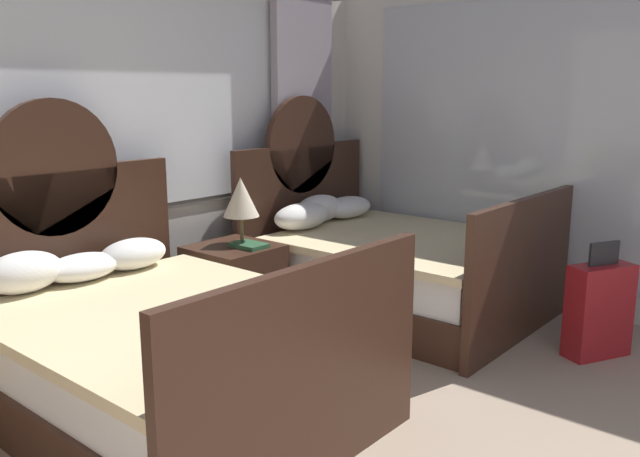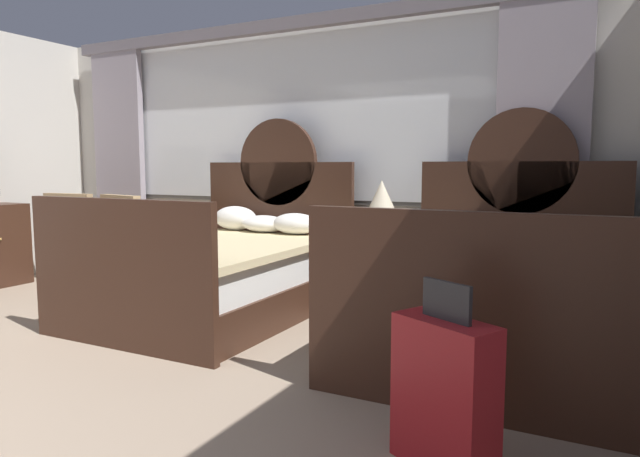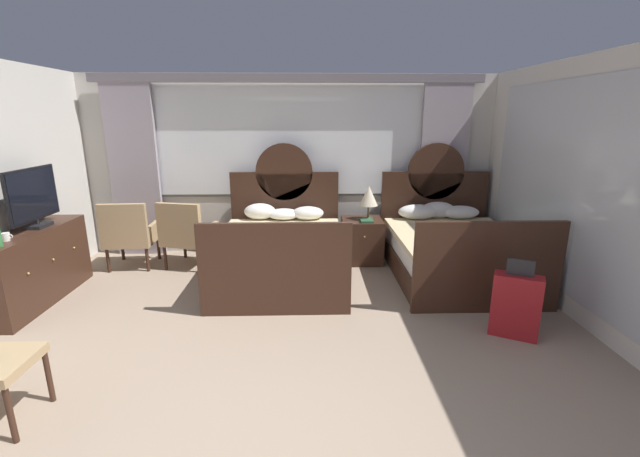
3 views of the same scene
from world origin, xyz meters
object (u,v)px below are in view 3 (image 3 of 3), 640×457
Objects in this scene: book_on_nightstand at (366,220)px; dresser_minibar at (34,267)px; bed_near_mirror at (452,249)px; suitcase_on_floor at (516,305)px; nightstand_between_beds at (362,240)px; armchair_by_window_centre at (129,233)px; cup_on_dresser at (6,237)px; armchair_by_window_left at (187,233)px; bed_near_window at (282,251)px; tv_flatscreen at (33,197)px; table_lamp_on_nightstand at (369,196)px.

dresser_minibar reaches higher than book_on_nightstand.
bed_near_mirror is 2.71× the size of suitcase_on_floor.
nightstand_between_beds is at bearing 18.38° from dresser_minibar.
armchair_by_window_centre reaches higher than nightstand_between_beds.
cup_on_dresser is 0.11× the size of armchair_by_window_left.
bed_near_window is 2.71× the size of suitcase_on_floor.
armchair_by_window_left is 0.80m from armchair_by_window_centre.
cup_on_dresser is at bearing -168.01° from bed_near_mirror.
cup_on_dresser is (0.01, -0.54, -0.31)m from tv_flatscreen.
bed_near_window reaches higher than book_on_nightstand.
book_on_nightstand is (1.19, 0.52, 0.29)m from bed_near_window.
armchair_by_window_left is at bearing -175.60° from nightstand_between_beds.
bed_near_window is 3.35× the size of nightstand_between_beds.
bed_near_mirror is 1.37m from table_lamp_on_nightstand.
tv_flatscreen is (0.02, 0.16, 0.78)m from dresser_minibar.
bed_near_mirror is 4.31× the size of table_lamp_on_nightstand.
table_lamp_on_nightstand is 0.63× the size of suitcase_on_floor.
dresser_minibar reaches higher than suitcase_on_floor.
suitcase_on_floor is (1.13, -2.24, -0.66)m from table_lamp_on_nightstand.
bed_near_mirror reaches higher than tv_flatscreen.
bed_near_window is 2.86m from suitcase_on_floor.
suitcase_on_floor is at bearing -34.18° from bed_near_window.
bed_near_mirror is at bearing 7.67° from dresser_minibar.
bed_near_mirror is at bearing -6.74° from armchair_by_window_left.
armchair_by_window_left is at bearing 162.01° from bed_near_window.
tv_flatscreen is (-3.99, -1.15, 0.22)m from table_lamp_on_nightstand.
nightstand_between_beds is at bearing 111.20° from book_on_nightstand.
book_on_nightstand is 4.15m from dresser_minibar.
bed_near_window is at bearing -156.51° from book_on_nightstand.
bed_near_mirror reaches higher than table_lamp_on_nightstand.
armchair_by_window_centre reaches higher than dresser_minibar.
armchair_by_window_centre is at bearing 57.48° from tv_flatscreen.
dresser_minibar is 2.02× the size of suitcase_on_floor.
nightstand_between_beds is 0.40× the size of dresser_minibar.
bed_near_mirror is 5.14m from tv_flatscreen.
armchair_by_window_left reaches higher than dresser_minibar.
suitcase_on_floor is at bearing -87.25° from bed_near_mirror.
armchair_by_window_centre is (0.63, 1.11, 0.08)m from dresser_minibar.
nightstand_between_beds is 4.14m from dresser_minibar.
bed_near_window is 2.93m from tv_flatscreen.
dresser_minibar is 1.65× the size of armchair_by_window_centre.
table_lamp_on_nightstand is 2.59m from suitcase_on_floor.
table_lamp_on_nightstand is at bearing 16.05° from tv_flatscreen.
book_on_nightstand is at bearing 23.49° from bed_near_window.
dresser_minibar is at bearing -166.42° from bed_near_window.
book_on_nightstand is at bearing 21.82° from cup_on_dresser.
bed_near_window is 1.33m from book_on_nightstand.
bed_near_window is 1.43m from armchair_by_window_left.
tv_flatscreen is at bearing 81.42° from dresser_minibar.
cup_on_dresser is 0.11× the size of armchair_by_window_centre.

